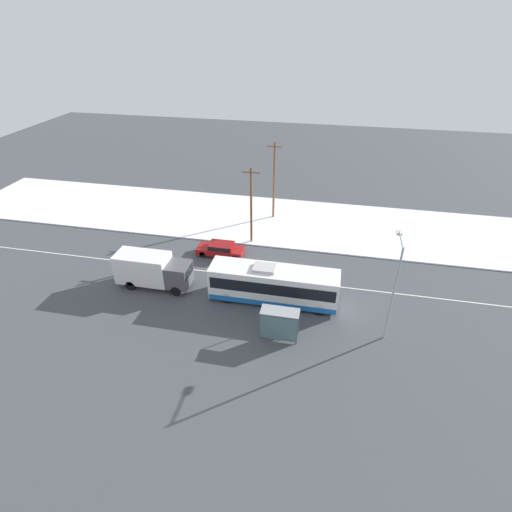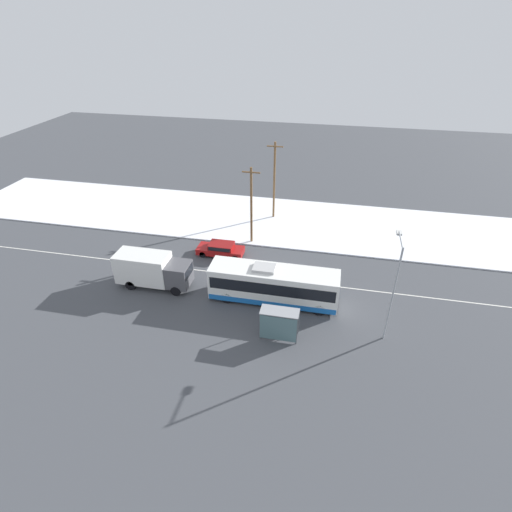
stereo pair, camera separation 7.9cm
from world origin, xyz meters
The scene contains 11 objects.
ground_plane centered at (0.00, 0.00, 0.00)m, with size 120.00×120.00×0.00m, color #424449.
snow_lot centered at (0.00, 11.82, 0.06)m, with size 80.00×12.41×0.12m.
lane_marking_center centered at (0.00, 0.00, 0.00)m, with size 60.00×0.12×0.00m.
city_bus centered at (0.59, -3.06, 1.60)m, with size 10.66×2.57×3.27m.
box_truck centered at (-10.20, -3.10, 1.70)m, with size 6.55×2.30×3.10m.
sedan_car centered at (-5.78, 3.11, 0.74)m, with size 4.63×1.80×1.33m.
pedestrian_at_stop centered at (2.49, -6.50, 1.07)m, with size 0.63×0.28×1.75m.
bus_shelter centered at (1.76, -7.58, 1.67)m, with size 2.83×1.20×2.40m.
streetlamp centered at (9.48, -5.37, 4.97)m, with size 0.36×2.85×7.88m.
utility_pole_roadside centered at (-3.34, 6.34, 4.29)m, with size 1.80×0.24×8.21m.
utility_pole_snowlot centered at (-2.08, 12.68, 4.69)m, with size 1.80×0.24×8.99m.
Camera 1 is at (4.62, -29.73, 20.95)m, focal length 28.00 mm.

